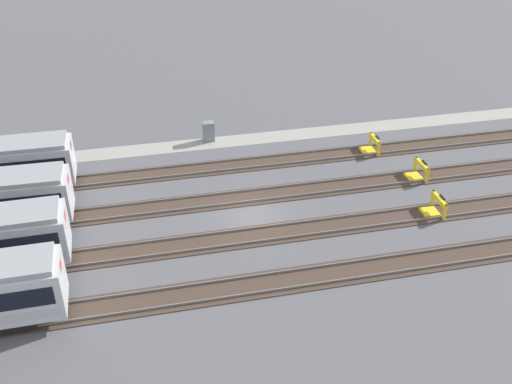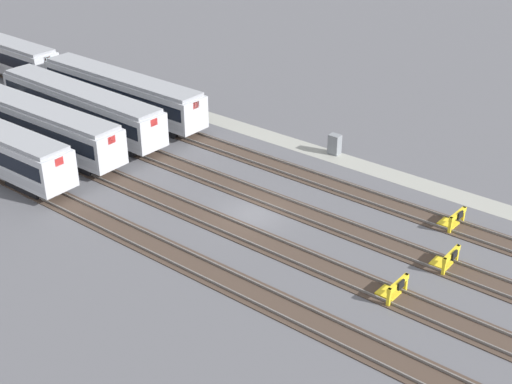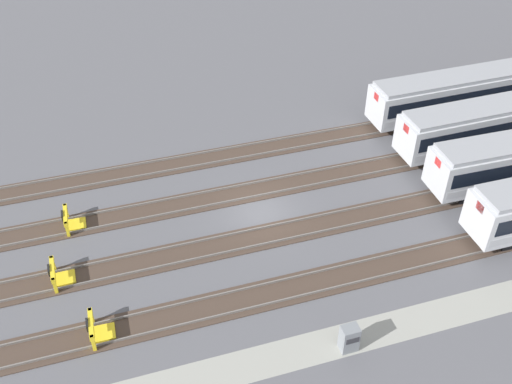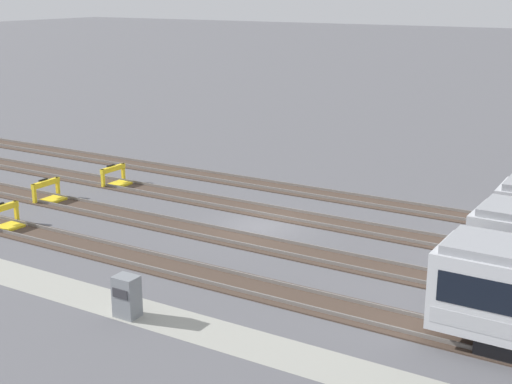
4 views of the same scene
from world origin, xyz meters
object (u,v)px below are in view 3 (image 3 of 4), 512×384
electrical_cabinet (349,338)px  bumper_stop_near_inner_track (59,275)px  bumper_stop_middle_track (71,220)px  bumper_stop_nearest_track (97,329)px  subway_car_back_row_centre (476,90)px  subway_car_front_row_right_inner (512,119)px

electrical_cabinet → bumper_stop_near_inner_track: bearing=146.3°
bumper_stop_middle_track → bumper_stop_nearest_track: bearing=-85.5°
bumper_stop_nearest_track → bumper_stop_middle_track: bearing=94.5°
bumper_stop_near_inner_track → electrical_cabinet: bearing=-33.7°
subway_car_back_row_centre → electrical_cabinet: (-19.20, -18.34, -1.24)m
electrical_cabinet → bumper_stop_middle_track: bearing=133.0°
subway_car_front_row_right_inner → bumper_stop_nearest_track: (-31.33, -9.13, -1.53)m
bumper_stop_nearest_track → bumper_stop_middle_track: 9.19m
electrical_cabinet → subway_car_front_row_right_inner: bearing=35.6°
subway_car_front_row_right_inner → electrical_cabinet: (-19.20, -13.77, -1.24)m
subway_car_front_row_right_inner → bumper_stop_near_inner_track: bearing=-172.2°
bumper_stop_nearest_track → subway_car_front_row_right_inner: bearing=16.2°
subway_car_front_row_right_inner → subway_car_back_row_centre: 4.58m
bumper_stop_middle_track → bumper_stop_near_inner_track: bearing=-102.2°
electrical_cabinet → bumper_stop_nearest_track: bearing=159.1°
subway_car_back_row_centre → bumper_stop_middle_track: 32.41m
electrical_cabinet → subway_car_back_row_centre: bearing=43.7°
subway_car_back_row_centre → subway_car_front_row_right_inner: bearing=-90.0°
subway_car_back_row_centre → electrical_cabinet: subway_car_back_row_centre is taller
bumper_stop_middle_track → electrical_cabinet: electrical_cabinet is taller
subway_car_back_row_centre → electrical_cabinet: size_ratio=11.27×
bumper_stop_middle_track → electrical_cabinet: (12.86, -13.80, 0.29)m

